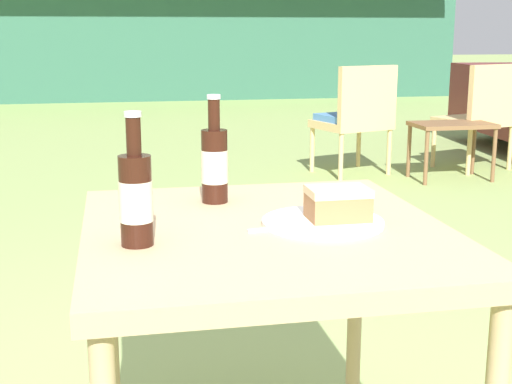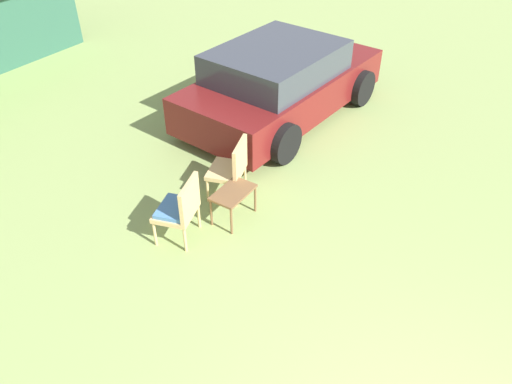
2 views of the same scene
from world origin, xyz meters
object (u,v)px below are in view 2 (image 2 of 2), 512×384
Objects in this scene: wicker_chair_plain at (232,166)px; parked_car at (281,82)px; wicker_chair_cushioned at (180,207)px; garden_side_table at (233,195)px.

parked_car is at bearing 177.28° from wicker_chair_plain.
wicker_chair_cushioned is (-3.35, -0.62, -0.15)m from parked_car.
wicker_chair_cushioned is at bearing -19.24° from wicker_chair_plain.
parked_car is at bearing 19.14° from garden_side_table.
parked_car reaches higher than wicker_chair_plain.
wicker_chair_cushioned is 1.44× the size of garden_side_table.
parked_car is 4.68× the size of wicker_chair_plain.
garden_side_table is (0.64, -0.32, -0.09)m from wicker_chair_cushioned.
wicker_chair_cushioned is 1.00× the size of wicker_chair_plain.
garden_side_table is at bearing 135.92° from wicker_chair_cushioned.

